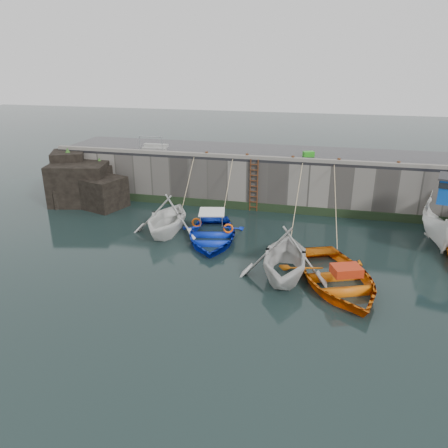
% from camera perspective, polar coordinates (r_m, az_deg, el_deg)
% --- Properties ---
extents(ground, '(120.00, 120.00, 0.00)m').
position_cam_1_polar(ground, '(17.56, 4.66, -9.29)').
color(ground, black).
rests_on(ground, ground).
extents(quay_back, '(30.00, 5.00, 3.00)m').
position_cam_1_polar(quay_back, '(28.55, 8.78, 5.93)').
color(quay_back, slate).
rests_on(quay_back, ground).
extents(road_back, '(30.00, 5.00, 0.16)m').
position_cam_1_polar(road_back, '(28.18, 8.96, 9.03)').
color(road_back, black).
rests_on(road_back, quay_back).
extents(kerb_back, '(30.00, 0.30, 0.20)m').
position_cam_1_polar(kerb_back, '(25.85, 8.51, 8.38)').
color(kerb_back, slate).
rests_on(kerb_back, road_back).
extents(algae_back, '(30.00, 0.08, 0.50)m').
position_cam_1_polar(algae_back, '(26.49, 8.12, 1.93)').
color(algae_back, black).
rests_on(algae_back, ground).
extents(rock_outcrop, '(5.85, 4.24, 3.41)m').
position_cam_1_polar(rock_outcrop, '(29.44, -17.91, 5.13)').
color(rock_outcrop, black).
rests_on(rock_outcrop, ground).
extents(ladder, '(0.51, 0.08, 3.20)m').
position_cam_1_polar(ladder, '(26.28, 3.91, 5.01)').
color(ladder, '#3F1E0F').
rests_on(ladder, ground).
extents(boat_near_white, '(3.85, 4.45, 2.33)m').
position_cam_1_polar(boat_near_white, '(23.65, -7.40, -1.08)').
color(boat_near_white, white).
rests_on(boat_near_white, ground).
extents(boat_near_white_rope, '(0.04, 3.34, 3.10)m').
position_cam_1_polar(boat_near_white_rope, '(26.77, -4.74, 1.71)').
color(boat_near_white_rope, tan).
rests_on(boat_near_white_rope, ground).
extents(boat_near_blue, '(4.64, 5.76, 1.06)m').
position_cam_1_polar(boat_near_blue, '(22.53, -1.62, -2.05)').
color(boat_near_blue, '#0C2ABE').
rests_on(boat_near_blue, ground).
extents(boat_near_blue_rope, '(0.04, 3.62, 3.10)m').
position_cam_1_polar(boat_near_blue_rope, '(25.92, 0.54, 1.13)').
color(boat_near_blue_rope, tan).
rests_on(boat_near_blue_rope, ground).
extents(boat_near_blacktrim, '(4.20, 4.82, 2.47)m').
position_cam_1_polar(boat_near_blacktrim, '(19.13, 7.82, -6.71)').
color(boat_near_blacktrim, silver).
rests_on(boat_near_blacktrim, ground).
extents(boat_near_blacktrim_rope, '(0.04, 6.18, 3.10)m').
position_cam_1_polar(boat_near_blacktrim_rope, '(23.94, 9.20, -0.90)').
color(boat_near_blacktrim_rope, tan).
rests_on(boat_near_blacktrim_rope, ground).
extents(boat_near_navy, '(5.89, 6.82, 1.18)m').
position_cam_1_polar(boat_near_navy, '(18.87, 14.45, -7.65)').
color(boat_near_navy, orange).
rests_on(boat_near_navy, ground).
extents(boat_near_navy_rope, '(0.04, 6.41, 3.10)m').
position_cam_1_polar(boat_near_navy_rope, '(23.79, 14.45, -1.46)').
color(boat_near_navy_rope, tan).
rests_on(boat_near_navy_rope, ground).
extents(fish_crate, '(0.74, 0.61, 0.30)m').
position_cam_1_polar(fish_crate, '(27.21, 10.98, 8.97)').
color(fish_crate, '#27991B').
rests_on(fish_crate, road_back).
extents(railing, '(1.60, 1.05, 1.00)m').
position_cam_1_polar(railing, '(28.95, -9.01, 9.92)').
color(railing, '#A5A8AD').
rests_on(railing, road_back).
extents(bollard_a, '(0.18, 0.18, 0.28)m').
position_cam_1_polar(bollard_a, '(26.83, -2.28, 9.14)').
color(bollard_a, '#3F1E0F').
rests_on(bollard_a, road_back).
extents(bollard_b, '(0.18, 0.18, 0.28)m').
position_cam_1_polar(bollard_b, '(26.27, 3.04, 8.87)').
color(bollard_b, '#3F1E0F').
rests_on(bollard_b, road_back).
extents(bollard_c, '(0.18, 0.18, 0.28)m').
position_cam_1_polar(bollard_c, '(25.93, 8.98, 8.48)').
color(bollard_c, '#3F1E0F').
rests_on(bollard_c, road_back).
extents(bollard_d, '(0.18, 0.18, 0.28)m').
position_cam_1_polar(bollard_d, '(25.86, 14.77, 8.01)').
color(bollard_d, '#3F1E0F').
rests_on(bollard_d, road_back).
extents(bollard_e, '(0.18, 0.18, 0.28)m').
position_cam_1_polar(bollard_e, '(26.13, 21.83, 7.32)').
color(bollard_e, '#3F1E0F').
rests_on(bollard_e, road_back).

